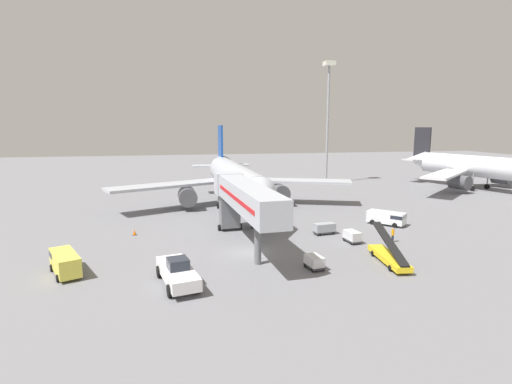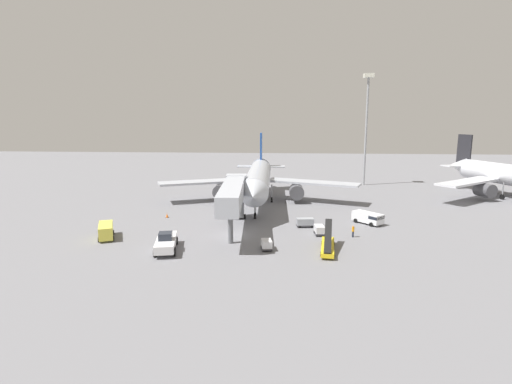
{
  "view_description": "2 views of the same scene",
  "coord_description": "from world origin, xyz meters",
  "px_view_note": "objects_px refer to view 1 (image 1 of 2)",
  "views": [
    {
      "loc": [
        -7.63,
        -41.58,
        13.86
      ],
      "look_at": [
        3.78,
        14.48,
        4.25
      ],
      "focal_mm": 27.98,
      "sensor_mm": 36.0,
      "label": 1
    },
    {
      "loc": [
        7.93,
        -56.0,
        16.78
      ],
      "look_at": [
        2.09,
        17.04,
        3.46
      ],
      "focal_mm": 27.66,
      "sensor_mm": 36.0,
      "label": 2
    }
  ],
  "objects_px": {
    "service_van_far_left": "(387,217)",
    "safety_cone_alpha": "(134,232)",
    "apron_light_mast": "(328,101)",
    "baggage_cart_mid_right": "(352,236)",
    "belt_loader_truck": "(389,256)",
    "service_van_far_right": "(65,262)",
    "jet_bridge": "(243,197)",
    "airplane_background": "(484,168)",
    "baggage_cart_far_center": "(314,262)",
    "ground_crew_worker_foreground": "(393,234)",
    "baggage_cart_near_center": "(324,228)",
    "airplane_at_gate": "(235,179)",
    "pushback_tug": "(178,272)"
  },
  "relations": [
    {
      "from": "service_van_far_right",
      "to": "ground_crew_worker_foreground",
      "type": "distance_m",
      "value": 35.89
    },
    {
      "from": "baggage_cart_far_center",
      "to": "apron_light_mast",
      "type": "bearing_deg",
      "value": 67.61
    },
    {
      "from": "pushback_tug",
      "to": "service_van_far_right",
      "type": "bearing_deg",
      "value": 155.13
    },
    {
      "from": "airplane_background",
      "to": "baggage_cart_far_center",
      "type": "bearing_deg",
      "value": -143.64
    },
    {
      "from": "belt_loader_truck",
      "to": "service_van_far_right",
      "type": "relative_size",
      "value": 1.36
    },
    {
      "from": "belt_loader_truck",
      "to": "service_van_far_right",
      "type": "bearing_deg",
      "value": 173.85
    },
    {
      "from": "service_van_far_left",
      "to": "ground_crew_worker_foreground",
      "type": "xyz_separation_m",
      "value": [
        -3.74,
        -7.89,
        -0.11
      ]
    },
    {
      "from": "baggage_cart_mid_right",
      "to": "apron_light_mast",
      "type": "height_order",
      "value": "apron_light_mast"
    },
    {
      "from": "airplane_at_gate",
      "to": "jet_bridge",
      "type": "relative_size",
      "value": 1.92
    },
    {
      "from": "baggage_cart_near_center",
      "to": "safety_cone_alpha",
      "type": "xyz_separation_m",
      "value": [
        -23.91,
        4.48,
        -0.42
      ]
    },
    {
      "from": "jet_bridge",
      "to": "pushback_tug",
      "type": "distance_m",
      "value": 13.41
    },
    {
      "from": "belt_loader_truck",
      "to": "baggage_cart_far_center",
      "type": "height_order",
      "value": "belt_loader_truck"
    },
    {
      "from": "belt_loader_truck",
      "to": "baggage_cart_near_center",
      "type": "xyz_separation_m",
      "value": [
        -2.44,
        11.59,
        0.02
      ]
    },
    {
      "from": "service_van_far_left",
      "to": "baggage_cart_mid_right",
      "type": "distance_m",
      "value": 11.08
    },
    {
      "from": "ground_crew_worker_foreground",
      "to": "service_van_far_right",
      "type": "bearing_deg",
      "value": -174.84
    },
    {
      "from": "baggage_cart_far_center",
      "to": "airplane_background",
      "type": "relative_size",
      "value": 0.06
    },
    {
      "from": "ground_crew_worker_foreground",
      "to": "safety_cone_alpha",
      "type": "distance_m",
      "value": 32.07
    },
    {
      "from": "baggage_cart_mid_right",
      "to": "apron_light_mast",
      "type": "distance_m",
      "value": 53.39
    },
    {
      "from": "airplane_background",
      "to": "apron_light_mast",
      "type": "bearing_deg",
      "value": 149.21
    },
    {
      "from": "service_van_far_right",
      "to": "baggage_cart_far_center",
      "type": "relative_size",
      "value": 2.49
    },
    {
      "from": "airplane_at_gate",
      "to": "service_van_far_left",
      "type": "distance_m",
      "value": 25.11
    },
    {
      "from": "jet_bridge",
      "to": "service_van_far_right",
      "type": "bearing_deg",
      "value": -163.66
    },
    {
      "from": "pushback_tug",
      "to": "ground_crew_worker_foreground",
      "type": "bearing_deg",
      "value": 17.59
    },
    {
      "from": "safety_cone_alpha",
      "to": "airplane_background",
      "type": "height_order",
      "value": "airplane_background"
    },
    {
      "from": "baggage_cart_mid_right",
      "to": "pushback_tug",
      "type": "bearing_deg",
      "value": -156.62
    },
    {
      "from": "baggage_cart_far_center",
      "to": "baggage_cart_near_center",
      "type": "relative_size",
      "value": 0.79
    },
    {
      "from": "service_van_far_left",
      "to": "safety_cone_alpha",
      "type": "bearing_deg",
      "value": 177.4
    },
    {
      "from": "pushback_tug",
      "to": "service_van_far_left",
      "type": "distance_m",
      "value": 33.18
    },
    {
      "from": "jet_bridge",
      "to": "baggage_cart_far_center",
      "type": "distance_m",
      "value": 11.51
    },
    {
      "from": "jet_bridge",
      "to": "ground_crew_worker_foreground",
      "type": "xyz_separation_m",
      "value": [
        17.83,
        -2.02,
        -4.86
      ]
    },
    {
      "from": "belt_loader_truck",
      "to": "ground_crew_worker_foreground",
      "type": "bearing_deg",
      "value": 57.04
    },
    {
      "from": "baggage_cart_near_center",
      "to": "airplane_at_gate",
      "type": "bearing_deg",
      "value": 115.63
    },
    {
      "from": "service_van_far_left",
      "to": "safety_cone_alpha",
      "type": "distance_m",
      "value": 34.42
    },
    {
      "from": "jet_bridge",
      "to": "service_van_far_right",
      "type": "distance_m",
      "value": 19.23
    },
    {
      "from": "airplane_at_gate",
      "to": "airplane_background",
      "type": "relative_size",
      "value": 1.04
    },
    {
      "from": "airplane_at_gate",
      "to": "baggage_cart_far_center",
      "type": "distance_m",
      "value": 30.6
    },
    {
      "from": "jet_bridge",
      "to": "safety_cone_alpha",
      "type": "xyz_separation_m",
      "value": [
        -12.81,
        7.42,
        -5.44
      ]
    },
    {
      "from": "airplane_at_gate",
      "to": "baggage_cart_near_center",
      "type": "bearing_deg",
      "value": -64.37
    },
    {
      "from": "airplane_at_gate",
      "to": "belt_loader_truck",
      "type": "distance_m",
      "value": 32.38
    },
    {
      "from": "baggage_cart_mid_right",
      "to": "apron_light_mast",
      "type": "xyz_separation_m",
      "value": [
        15.27,
        47.64,
        18.64
      ]
    },
    {
      "from": "safety_cone_alpha",
      "to": "apron_light_mast",
      "type": "relative_size",
      "value": 0.03
    },
    {
      "from": "pushback_tug",
      "to": "belt_loader_truck",
      "type": "distance_m",
      "value": 21.12
    },
    {
      "from": "service_van_far_left",
      "to": "apron_light_mast",
      "type": "distance_m",
      "value": 45.06
    },
    {
      "from": "service_van_far_right",
      "to": "safety_cone_alpha",
      "type": "bearing_deg",
      "value": 68.08
    },
    {
      "from": "airplane_background",
      "to": "baggage_cart_mid_right",
      "type": "bearing_deg",
      "value": -145.39
    },
    {
      "from": "pushback_tug",
      "to": "service_van_far_right",
      "type": "distance_m",
      "value": 11.44
    },
    {
      "from": "baggage_cart_far_center",
      "to": "apron_light_mast",
      "type": "relative_size",
      "value": 0.08
    },
    {
      "from": "baggage_cart_far_center",
      "to": "apron_light_mast",
      "type": "xyz_separation_m",
      "value": [
        22.74,
        55.18,
        18.68
      ]
    },
    {
      "from": "service_van_far_right",
      "to": "apron_light_mast",
      "type": "xyz_separation_m",
      "value": [
        46.2,
        51.72,
        18.23
      ]
    },
    {
      "from": "safety_cone_alpha",
      "to": "airplane_background",
      "type": "relative_size",
      "value": 0.02
    }
  ]
}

